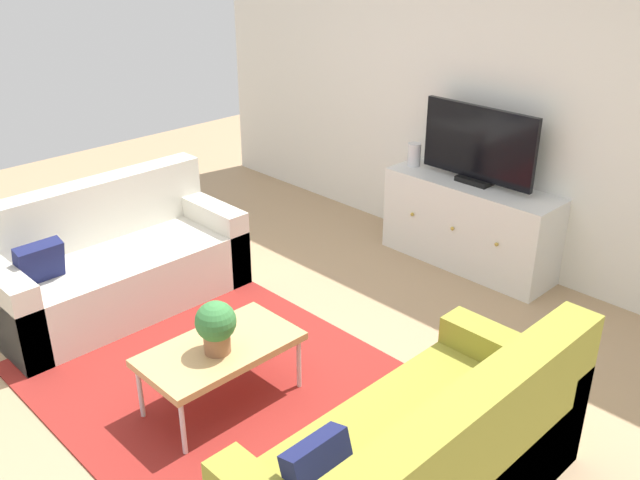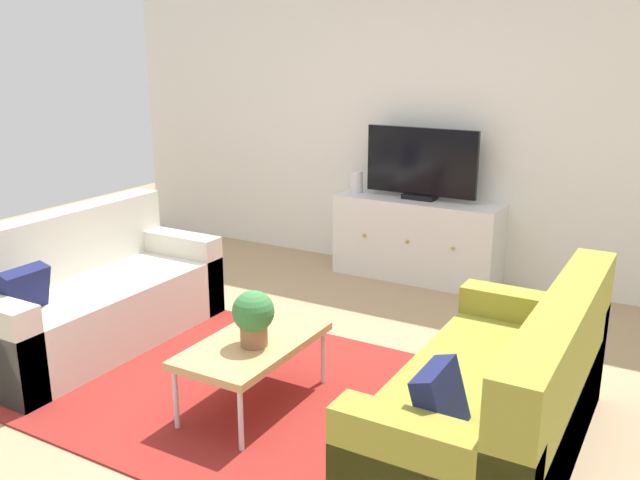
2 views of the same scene
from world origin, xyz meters
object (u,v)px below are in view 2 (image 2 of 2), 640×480
at_px(coffee_table, 253,346).
at_px(tv_console, 417,239).
at_px(flat_screen_tv, 421,164).
at_px(couch_left_side, 85,301).
at_px(glass_vase, 357,182).
at_px(potted_plant, 253,316).
at_px(couch_right_side, 506,408).

distance_m(coffee_table, tv_console, 2.52).
relative_size(tv_console, flat_screen_tv, 1.47).
height_order(couch_left_side, glass_vase, glass_vase).
xyz_separation_m(couch_left_side, glass_vase, (0.86, 2.37, 0.50)).
height_order(coffee_table, glass_vase, glass_vase).
bearing_deg(potted_plant, flat_screen_tv, 91.95).
distance_m(couch_left_side, flat_screen_tv, 2.89).
bearing_deg(flat_screen_tv, glass_vase, -178.07).
bearing_deg(glass_vase, potted_plant, -75.10).
height_order(couch_right_side, coffee_table, couch_right_side).
relative_size(couch_left_side, glass_vase, 9.34).
bearing_deg(couch_left_side, potted_plant, -6.98).
relative_size(flat_screen_tv, glass_vase, 5.11).
bearing_deg(tv_console, flat_screen_tv, 90.00).
xyz_separation_m(potted_plant, glass_vase, (-0.68, 2.56, 0.23)).
bearing_deg(glass_vase, couch_left_side, -109.85).
bearing_deg(tv_console, couch_left_side, -121.44).
bearing_deg(glass_vase, coffee_table, -75.65).
relative_size(couch_right_side, tv_console, 1.25).
distance_m(coffee_table, potted_plant, 0.21).
relative_size(couch_left_side, couch_right_side, 1.00).
distance_m(couch_left_side, coffee_table, 1.51).
height_order(couch_left_side, couch_right_side, same).
bearing_deg(flat_screen_tv, coffee_table, -88.85).
relative_size(couch_left_side, flat_screen_tv, 1.83).
xyz_separation_m(couch_left_side, couch_right_side, (2.87, 0.00, 0.00)).
bearing_deg(flat_screen_tv, couch_right_side, -59.38).
bearing_deg(coffee_table, flat_screen_tv, 91.15).
bearing_deg(glass_vase, couch_right_side, -49.73).
relative_size(potted_plant, glass_vase, 1.63).
height_order(potted_plant, glass_vase, glass_vase).
bearing_deg(couch_left_side, flat_screen_tv, 58.78).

